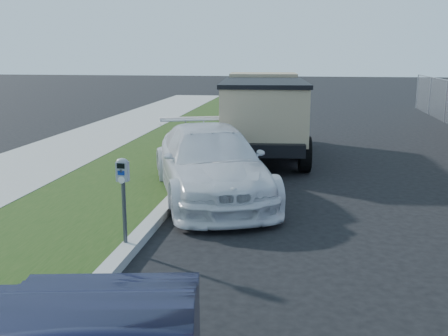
# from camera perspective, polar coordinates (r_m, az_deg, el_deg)

# --- Properties ---
(ground) EXTENTS (120.00, 120.00, 0.00)m
(ground) POSITION_cam_1_polar(r_m,az_deg,el_deg) (8.36, 8.58, -8.50)
(ground) COLOR black
(ground) RESTS_ON ground
(streetside) EXTENTS (6.12, 50.00, 0.15)m
(streetside) POSITION_cam_1_polar(r_m,az_deg,el_deg) (11.62, -19.99, -2.77)
(streetside) COLOR gray
(streetside) RESTS_ON ground
(parking_meter) EXTENTS (0.19, 0.13, 1.33)m
(parking_meter) POSITION_cam_1_polar(r_m,az_deg,el_deg) (7.90, -10.94, -1.56)
(parking_meter) COLOR #3F4247
(parking_meter) RESTS_ON ground
(white_wagon) EXTENTS (3.62, 5.41, 1.46)m
(white_wagon) POSITION_cam_1_polar(r_m,az_deg,el_deg) (10.96, -1.49, 0.66)
(white_wagon) COLOR silver
(white_wagon) RESTS_ON ground
(dump_truck) EXTENTS (2.80, 6.08, 2.31)m
(dump_truck) POSITION_cam_1_polar(r_m,az_deg,el_deg) (15.58, 4.29, 6.29)
(dump_truck) COLOR black
(dump_truck) RESTS_ON ground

